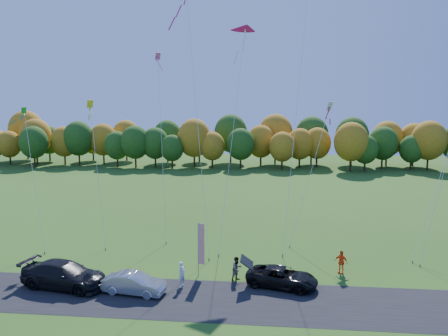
# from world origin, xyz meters

# --- Properties ---
(ground) EXTENTS (160.00, 160.00, 0.00)m
(ground) POSITION_xyz_m (0.00, 0.00, 0.00)
(ground) COLOR #2B4E14
(asphalt_strip) EXTENTS (90.00, 6.00, 0.01)m
(asphalt_strip) POSITION_xyz_m (0.00, -4.00, 0.01)
(asphalt_strip) COLOR black
(asphalt_strip) RESTS_ON ground
(tree_line) EXTENTS (116.00, 12.00, 10.00)m
(tree_line) POSITION_xyz_m (0.00, 55.00, 0.00)
(tree_line) COLOR #1E4711
(tree_line) RESTS_ON ground
(black_suv) EXTENTS (5.21, 3.38, 1.33)m
(black_suv) POSITION_xyz_m (4.72, -1.49, 0.67)
(black_suv) COLOR black
(black_suv) RESTS_ON ground
(silver_sedan) EXTENTS (4.30, 2.03, 1.36)m
(silver_sedan) POSITION_xyz_m (-4.93, -3.57, 0.68)
(silver_sedan) COLOR #BBBCC0
(silver_sedan) RESTS_ON ground
(dark_truck_a) EXTENTS (6.32, 3.46, 1.74)m
(dark_truck_a) POSITION_xyz_m (-9.93, -3.05, 0.87)
(dark_truck_a) COLOR black
(dark_truck_a) RESTS_ON ground
(person_tailgate_a) EXTENTS (0.65, 0.76, 1.76)m
(person_tailgate_a) POSITION_xyz_m (-2.04, -2.22, 0.88)
(person_tailgate_a) COLOR white
(person_tailgate_a) RESTS_ON ground
(person_tailgate_b) EXTENTS (1.03, 1.04, 1.69)m
(person_tailgate_b) POSITION_xyz_m (1.59, -0.72, 0.85)
(person_tailgate_b) COLOR gray
(person_tailgate_b) RESTS_ON ground
(person_east) EXTENTS (1.06, 0.88, 1.70)m
(person_east) POSITION_xyz_m (9.08, 1.37, 0.85)
(person_east) COLOR #F85617
(person_east) RESTS_ON ground
(feather_flag) EXTENTS (0.50, 0.25, 3.99)m
(feather_flag) POSITION_xyz_m (-1.06, -0.20, 2.44)
(feather_flag) COLOR #999999
(feather_flag) RESTS_ON ground
(kite_delta_blue) EXTENTS (5.10, 11.11, 24.62)m
(kite_delta_blue) POSITION_xyz_m (-2.64, 7.97, 11.89)
(kite_delta_blue) COLOR #4C3F33
(kite_delta_blue) RESTS_ON ground
(kite_parafoil_orange) EXTENTS (4.89, 13.31, 32.74)m
(kite_parafoil_orange) POSITION_xyz_m (6.54, 10.82, 16.23)
(kite_parafoil_orange) COLOR #4C3F33
(kite_parafoil_orange) RESTS_ON ground
(kite_delta_red) EXTENTS (2.84, 10.88, 21.10)m
(kite_delta_red) POSITION_xyz_m (0.56, 9.11, 10.47)
(kite_delta_red) COLOR #4C3F33
(kite_delta_red) RESTS_ON ground
(kite_diamond_yellow) EXTENTS (3.70, 6.01, 13.05)m
(kite_diamond_yellow) POSITION_xyz_m (-11.50, 7.21, 6.29)
(kite_diamond_yellow) COLOR #4C3F33
(kite_diamond_yellow) RESTS_ON ground
(kite_diamond_green) EXTENTS (3.75, 4.35, 12.30)m
(kite_diamond_green) POSITION_xyz_m (-16.26, 5.00, 6.00)
(kite_diamond_green) COLOR #4C3F33
(kite_diamond_green) RESTS_ON ground
(kite_diamond_white) EXTENTS (4.48, 6.38, 12.94)m
(kite_diamond_white) POSITION_xyz_m (7.53, 9.62, 6.18)
(kite_diamond_white) COLOR #4C3F33
(kite_diamond_white) RESTS_ON ground
(kite_diamond_pink) EXTENTS (2.79, 7.60, 17.73)m
(kite_diamond_pink) POSITION_xyz_m (-6.33, 10.24, 8.65)
(kite_diamond_pink) COLOR #4C3F33
(kite_diamond_pink) RESTS_ON ground
(kite_diamond_blue_low) EXTENTS (4.98, 5.49, 10.65)m
(kite_diamond_blue_low) POSITION_xyz_m (17.24, 6.55, 5.12)
(kite_diamond_blue_low) COLOR #4C3F33
(kite_diamond_blue_low) RESTS_ON ground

